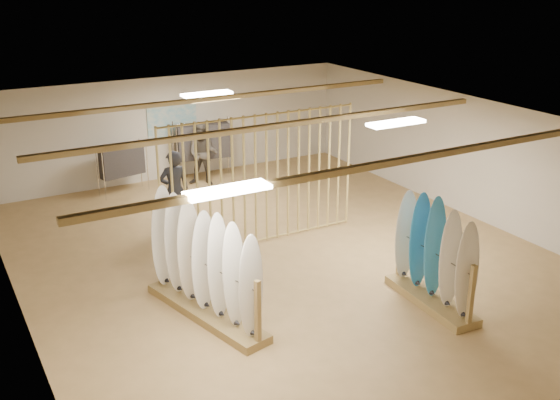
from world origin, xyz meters
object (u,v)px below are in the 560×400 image
clothing_rack_a (122,162)px  rack_right (433,270)px  clothing_rack_b (203,141)px  rack_left (205,280)px  shopper_a (174,185)px  shopper_b (203,150)px

clothing_rack_a → rack_right: bearing=-82.3°
rack_right → clothing_rack_b: (-0.67, 8.47, 0.41)m
rack_right → clothing_rack_b: rack_right is taller
rack_left → shopper_a: 4.07m
rack_left → clothing_rack_a: (0.65, 6.83, 0.18)m
rack_left → shopper_b: rack_left is taller
clothing_rack_a → shopper_a: shopper_a is taller
clothing_rack_a → shopper_b: shopper_b is taller
clothing_rack_a → shopper_b: bearing=-20.9°
rack_right → shopper_a: (-2.63, 5.47, 0.36)m
shopper_a → rack_left: bearing=82.6°
clothing_rack_a → clothing_rack_b: (2.29, 0.10, 0.21)m
rack_right → clothing_rack_a: (-2.96, 8.36, 0.20)m
rack_left → clothing_rack_a: rack_left is taller
clothing_rack_b → shopper_a: 3.58m
clothing_rack_a → shopper_b: size_ratio=0.68×
rack_left → clothing_rack_b: size_ratio=1.73×
rack_left → shopper_b: size_ratio=1.47×
clothing_rack_b → shopper_b: 0.49m
rack_left → shopper_b: (2.74, 6.49, 0.29)m
clothing_rack_a → clothing_rack_b: size_ratio=0.80×
rack_right → shopper_b: rack_right is taller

